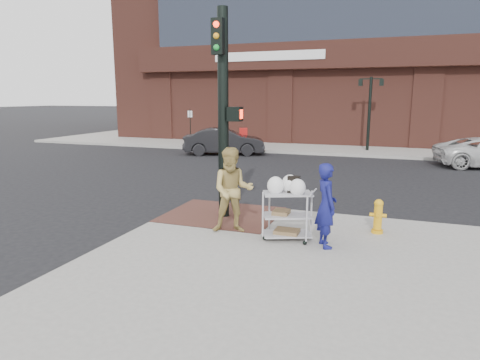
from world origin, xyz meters
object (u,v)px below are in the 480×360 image
at_px(traffic_signal_pole, 224,108).
at_px(pedestrian_tan, 233,190).
at_px(sedan_dark, 224,141).
at_px(fire_hydrant, 378,216).
at_px(lamp_post, 370,106).
at_px(woman_blue, 326,205).
at_px(utility_cart, 287,211).

xyz_separation_m(traffic_signal_pole, pedestrian_tan, (0.64, -1.07, -1.74)).
xyz_separation_m(pedestrian_tan, sedan_dark, (-5.43, 12.90, -0.38)).
relative_size(traffic_signal_pole, fire_hydrant, 6.54).
bearing_deg(lamp_post, pedestrian_tan, -96.44).
xyz_separation_m(woman_blue, fire_hydrant, (0.95, 1.26, -0.46)).
bearing_deg(traffic_signal_pole, pedestrian_tan, -59.31).
height_order(woman_blue, utility_cart, woman_blue).
height_order(traffic_signal_pole, utility_cart, traffic_signal_pole).
relative_size(lamp_post, woman_blue, 2.36).
relative_size(woman_blue, fire_hydrant, 2.21).
height_order(pedestrian_tan, utility_cart, pedestrian_tan).
height_order(lamp_post, woman_blue, lamp_post).
bearing_deg(lamp_post, woman_blue, -89.17).
bearing_deg(pedestrian_tan, fire_hydrant, -1.80).
height_order(lamp_post, pedestrian_tan, lamp_post).
distance_m(traffic_signal_pole, woman_blue, 3.54).
relative_size(lamp_post, fire_hydrant, 5.23).
height_order(lamp_post, fire_hydrant, lamp_post).
distance_m(traffic_signal_pole, pedestrian_tan, 2.14).
distance_m(woman_blue, utility_cart, 0.86).
relative_size(lamp_post, pedestrian_tan, 2.12).
bearing_deg(utility_cart, lamp_post, 87.98).
xyz_separation_m(traffic_signal_pole, sedan_dark, (-4.79, 11.83, -2.11)).
xyz_separation_m(traffic_signal_pole, fire_hydrant, (3.67, -0.07, -2.29)).
relative_size(woman_blue, pedestrian_tan, 0.90).
bearing_deg(pedestrian_tan, traffic_signal_pole, 100.65).
distance_m(utility_cart, fire_hydrant, 2.10).
distance_m(lamp_post, sedan_dark, 8.25).
bearing_deg(fire_hydrant, traffic_signal_pole, 178.85).
bearing_deg(woman_blue, utility_cart, 51.94).
relative_size(traffic_signal_pole, pedestrian_tan, 2.65).
height_order(utility_cart, fire_hydrant, utility_cart).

